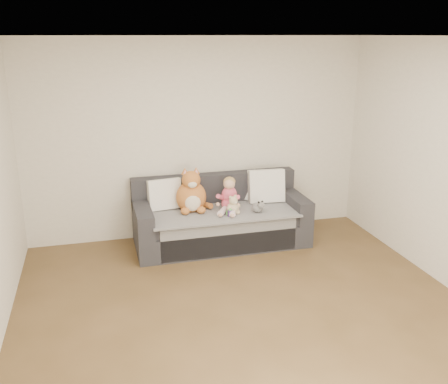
{
  "coord_description": "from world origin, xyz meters",
  "views": [
    {
      "loc": [
        -1.33,
        -3.81,
        2.61
      ],
      "look_at": [
        0.18,
        1.87,
        0.75
      ],
      "focal_mm": 40.0,
      "sensor_mm": 36.0,
      "label": 1
    }
  ],
  "objects_px": {
    "sofa": "(220,220)",
    "teddy_bear": "(233,206)",
    "sippy_cup": "(230,212)",
    "plush_cat": "(192,194)",
    "toddler": "(229,197)"
  },
  "relations": [
    {
      "from": "sofa",
      "to": "teddy_bear",
      "type": "distance_m",
      "value": 0.38
    },
    {
      "from": "sofa",
      "to": "sippy_cup",
      "type": "bearing_deg",
      "value": -82.38
    },
    {
      "from": "teddy_bear",
      "to": "plush_cat",
      "type": "bearing_deg",
      "value": 127.51
    },
    {
      "from": "sofa",
      "to": "sippy_cup",
      "type": "distance_m",
      "value": 0.39
    },
    {
      "from": "toddler",
      "to": "sippy_cup",
      "type": "xyz_separation_m",
      "value": [
        -0.05,
        -0.22,
        -0.12
      ]
    },
    {
      "from": "sofa",
      "to": "plush_cat",
      "type": "distance_m",
      "value": 0.53
    },
    {
      "from": "toddler",
      "to": "teddy_bear",
      "type": "height_order",
      "value": "toddler"
    },
    {
      "from": "toddler",
      "to": "plush_cat",
      "type": "distance_m",
      "value": 0.47
    },
    {
      "from": "sofa",
      "to": "teddy_bear",
      "type": "relative_size",
      "value": 8.78
    },
    {
      "from": "teddy_bear",
      "to": "sippy_cup",
      "type": "relative_size",
      "value": 2.32
    },
    {
      "from": "toddler",
      "to": "teddy_bear",
      "type": "distance_m",
      "value": 0.18
    },
    {
      "from": "toddler",
      "to": "sippy_cup",
      "type": "bearing_deg",
      "value": -79.47
    },
    {
      "from": "toddler",
      "to": "teddy_bear",
      "type": "xyz_separation_m",
      "value": [
        0.01,
        -0.16,
        -0.08
      ]
    },
    {
      "from": "sofa",
      "to": "sippy_cup",
      "type": "relative_size",
      "value": 20.37
    },
    {
      "from": "plush_cat",
      "to": "sippy_cup",
      "type": "xyz_separation_m",
      "value": [
        0.41,
        -0.33,
        -0.16
      ]
    }
  ]
}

